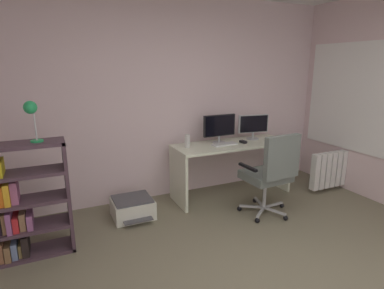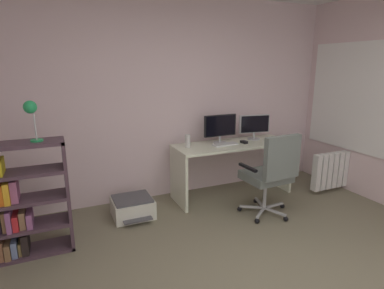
# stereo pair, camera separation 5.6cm
# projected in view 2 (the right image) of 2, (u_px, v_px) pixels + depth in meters

# --- Properties ---
(wall_back) EXTENTS (4.95, 0.10, 2.68)m
(wall_back) POSITION_uv_depth(u_px,v_px,m) (165.00, 99.00, 4.24)
(wall_back) COLOR silver
(wall_back) RESTS_ON ground
(window_pane) EXTENTS (0.01, 1.41, 1.41)m
(window_pane) POSITION_uv_depth(u_px,v_px,m) (355.00, 97.00, 4.39)
(window_pane) COLOR white
(window_frame) EXTENTS (0.02, 1.49, 1.49)m
(window_frame) POSITION_uv_depth(u_px,v_px,m) (354.00, 97.00, 4.38)
(window_frame) COLOR white
(desk) EXTENTS (1.65, 0.58, 0.75)m
(desk) POSITION_uv_depth(u_px,v_px,m) (233.00, 157.00, 4.36)
(desk) COLOR #E6EECF
(desk) RESTS_ON ground
(monitor_main) EXTENTS (0.48, 0.18, 0.39)m
(monitor_main) POSITION_uv_depth(u_px,v_px,m) (220.00, 127.00, 4.27)
(monitor_main) COLOR #B2B5B7
(monitor_main) RESTS_ON desk
(monitor_secondary) EXTENTS (0.45, 0.18, 0.35)m
(monitor_secondary) POSITION_uv_depth(u_px,v_px,m) (254.00, 125.00, 4.49)
(monitor_secondary) COLOR #B2B5B7
(monitor_secondary) RESTS_ON desk
(keyboard) EXTENTS (0.35, 0.15, 0.02)m
(keyboard) POSITION_uv_depth(u_px,v_px,m) (225.00, 144.00, 4.21)
(keyboard) COLOR silver
(keyboard) RESTS_ON desk
(computer_mouse) EXTENTS (0.07, 0.11, 0.03)m
(computer_mouse) POSITION_uv_depth(u_px,v_px,m) (244.00, 142.00, 4.31)
(computer_mouse) COLOR black
(computer_mouse) RESTS_ON desk
(desktop_speaker) EXTENTS (0.07, 0.07, 0.17)m
(desktop_speaker) POSITION_uv_depth(u_px,v_px,m) (188.00, 141.00, 4.07)
(desktop_speaker) COLOR silver
(desktop_speaker) RESTS_ON desk
(office_chair) EXTENTS (0.63, 0.63, 1.03)m
(office_chair) POSITION_uv_depth(u_px,v_px,m) (272.00, 171.00, 3.71)
(office_chair) COLOR #B7BABC
(office_chair) RESTS_ON ground
(bookshelf) EXTENTS (0.74, 0.30, 1.11)m
(bookshelf) POSITION_uv_depth(u_px,v_px,m) (19.00, 205.00, 2.95)
(bookshelf) COLOR #493440
(bookshelf) RESTS_ON ground
(desk_lamp) EXTENTS (0.13, 0.12, 0.37)m
(desk_lamp) POSITION_uv_depth(u_px,v_px,m) (31.00, 111.00, 2.82)
(desk_lamp) COLOR #23A157
(desk_lamp) RESTS_ON bookshelf
(printer) EXTENTS (0.47, 0.51, 0.24)m
(printer) POSITION_uv_depth(u_px,v_px,m) (133.00, 207.00, 3.82)
(printer) COLOR silver
(printer) RESTS_ON ground
(radiator) EXTENTS (1.02, 0.10, 0.52)m
(radiator) POSITION_uv_depth(u_px,v_px,m) (341.00, 169.00, 4.60)
(radiator) COLOR white
(radiator) RESTS_ON ground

